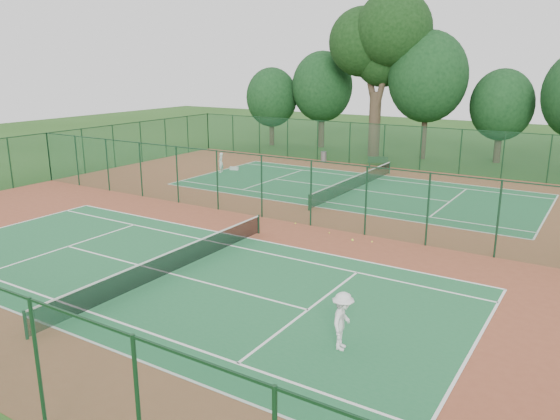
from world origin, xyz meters
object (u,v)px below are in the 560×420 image
object	(u,v)px
trash_bin	(324,157)
kit_bag	(234,168)
big_tree	(380,41)
player_far	(221,163)
player_near	(343,321)
bench	(378,162)

from	to	relation	value
trash_bin	kit_bag	xyz separation A→B (m)	(-4.26, -7.22, -0.31)
trash_bin	big_tree	distance (m)	11.42
player_far	trash_bin	distance (m)	9.66
player_far	trash_bin	xyz separation A→B (m)	(4.60, 8.49, -0.33)
trash_bin	player_far	bearing A→B (deg)	-118.47
player_near	trash_bin	bearing A→B (deg)	18.02
player_far	big_tree	distance (m)	18.26
player_near	bench	bearing A→B (deg)	9.63
player_far	big_tree	bearing A→B (deg)	133.06
player_near	player_far	size ratio (longest dim) A/B	1.17
player_far	kit_bag	world-z (taller)	player_far
big_tree	bench	bearing A→B (deg)	-65.86
bench	big_tree	size ratio (longest dim) A/B	0.12
big_tree	player_far	bearing A→B (deg)	-116.93
player_far	big_tree	size ratio (longest dim) A/B	0.11
bench	player_far	bearing A→B (deg)	-165.29
trash_bin	kit_bag	world-z (taller)	trash_bin
bench	kit_bag	bearing A→B (deg)	-169.07
player_far	kit_bag	xyz separation A→B (m)	(0.35, 1.27, -0.64)
bench	kit_bag	world-z (taller)	bench
kit_bag	player_far	bearing A→B (deg)	-118.39
trash_bin	kit_bag	size ratio (longest dim) A/B	1.24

